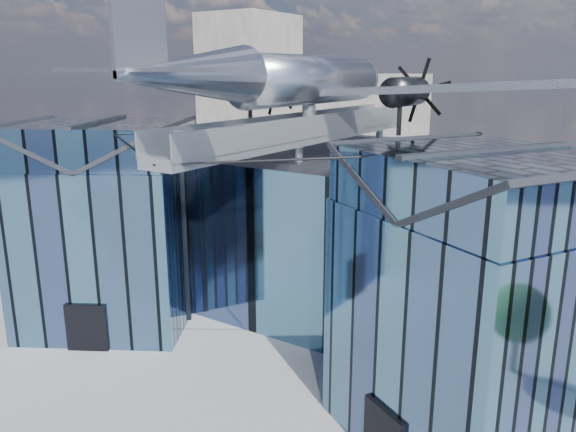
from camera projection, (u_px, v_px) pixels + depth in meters
The scene contains 4 objects.
ground_plane at pixel (267, 358), 29.11m from camera, with size 120.00×120.00×0.00m, color gray.
museum at pixel (324, 230), 32.43m from camera, with size 32.88×24.50×17.60m.
bg_towers at pixel (522, 109), 66.67m from camera, with size 77.00×24.50×26.00m.
tree_side_w at pixel (67, 187), 52.09m from camera, with size 4.74×4.74×5.89m.
Camera 1 is at (15.36, -21.40, 14.49)m, focal length 35.00 mm.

